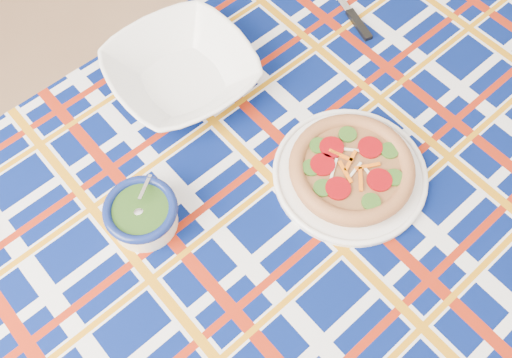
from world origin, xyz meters
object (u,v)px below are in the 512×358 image
object	(u,v)px
dining_table	(262,238)
serving_bowl	(181,72)
pesto_bowl	(142,213)
main_focaccia_plate	(352,169)

from	to	relation	value
dining_table	serving_bowl	world-z (taller)	serving_bowl
dining_table	serving_bowl	distance (m)	0.36
pesto_bowl	serving_bowl	distance (m)	0.31
pesto_bowl	serving_bowl	xyz separation A→B (m)	(0.14, 0.27, -0.00)
main_focaccia_plate	serving_bowl	xyz separation A→B (m)	(-0.23, 0.30, 0.01)
main_focaccia_plate	pesto_bowl	bearing A→B (deg)	175.77
main_focaccia_plate	pesto_bowl	size ratio (longest dim) A/B	2.29
main_focaccia_plate	serving_bowl	bearing A→B (deg)	127.76
pesto_bowl	serving_bowl	world-z (taller)	pesto_bowl
dining_table	pesto_bowl	bearing A→B (deg)	138.97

